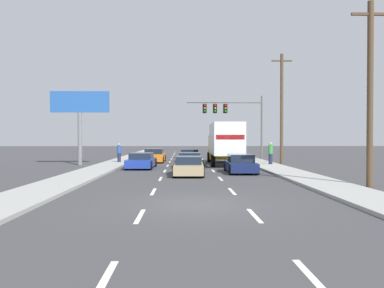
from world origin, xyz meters
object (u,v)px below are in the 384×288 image
(car_green, at_px, (190,160))
(car_navy, at_px, (240,164))
(car_orange, at_px, (154,156))
(box_truck, at_px, (224,141))
(car_tan, at_px, (189,166))
(utility_pole_mid, at_px, (282,108))
(roadside_billboard, at_px, (80,111))
(pedestrian_near_corner, at_px, (271,153))
(utility_pole_near, at_px, (370,92))
(traffic_signal_mast, at_px, (227,112))
(car_blue, at_px, (142,161))
(pedestrian_mid_block, at_px, (119,153))
(car_red, at_px, (190,156))

(car_green, relative_size, car_navy, 1.11)
(car_orange, relative_size, box_truck, 0.51)
(car_tan, distance_m, utility_pole_mid, 13.32)
(car_green, height_order, roadside_billboard, roadside_billboard)
(car_tan, height_order, pedestrian_near_corner, pedestrian_near_corner)
(car_tan, distance_m, utility_pole_near, 10.98)
(car_navy, bearing_deg, utility_pole_mid, 58.13)
(pedestrian_near_corner, bearing_deg, car_orange, 153.25)
(traffic_signal_mast, bearing_deg, car_tan, -105.28)
(car_navy, xyz_separation_m, pedestrian_near_corner, (3.45, 6.00, 0.50))
(car_blue, bearing_deg, car_orange, 86.60)
(car_green, distance_m, box_truck, 4.30)
(pedestrian_mid_block, bearing_deg, box_truck, -11.02)
(car_green, height_order, box_truck, box_truck)
(car_navy, xyz_separation_m, traffic_signal_mast, (0.84, 14.24, 4.46))
(car_orange, distance_m, pedestrian_near_corner, 11.25)
(traffic_signal_mast, bearing_deg, utility_pole_near, -79.70)
(car_blue, relative_size, traffic_signal_mast, 0.56)
(car_tan, distance_m, roadside_billboard, 13.34)
(car_orange, bearing_deg, roadside_billboard, -147.64)
(utility_pole_near, xyz_separation_m, utility_pole_mid, (0.04, 15.44, 0.55))
(car_orange, distance_m, pedestrian_mid_block, 3.59)
(utility_pole_mid, relative_size, pedestrian_near_corner, 5.30)
(traffic_signal_mast, bearing_deg, car_orange, -156.79)
(car_red, height_order, car_navy, car_red)
(car_red, distance_m, pedestrian_near_corner, 8.47)
(utility_pole_near, relative_size, utility_pole_mid, 0.89)
(roadside_billboard, bearing_deg, car_red, 23.03)
(car_blue, distance_m, car_navy, 7.99)
(car_red, distance_m, box_truck, 5.06)
(car_green, xyz_separation_m, roadside_billboard, (-9.34, 2.43, 4.09))
(box_truck, xyz_separation_m, pedestrian_near_corner, (3.69, -1.40, -0.98))
(car_red, distance_m, traffic_signal_mast, 6.72)
(car_orange, distance_m, car_red, 3.40)
(car_red, xyz_separation_m, traffic_signal_mast, (4.03, 3.01, 4.45))
(car_blue, height_order, roadside_billboard, roadside_billboard)
(car_navy, bearing_deg, pedestrian_mid_block, 136.30)
(car_green, bearing_deg, box_truck, 40.32)
(car_red, height_order, utility_pole_mid, utility_pole_mid)
(utility_pole_mid, height_order, pedestrian_near_corner, utility_pole_mid)
(traffic_signal_mast, bearing_deg, pedestrian_mid_block, -154.48)
(traffic_signal_mast, relative_size, pedestrian_near_corner, 4.38)
(box_truck, bearing_deg, car_navy, -88.17)
(car_red, bearing_deg, car_navy, -74.15)
(car_blue, bearing_deg, car_green, 14.60)
(car_tan, distance_m, pedestrian_mid_block, 12.45)
(box_truck, height_order, pedestrian_mid_block, box_truck)
(roadside_billboard, bearing_deg, car_orange, 32.36)
(traffic_signal_mast, relative_size, utility_pole_near, 0.93)
(car_red, bearing_deg, car_blue, -117.31)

